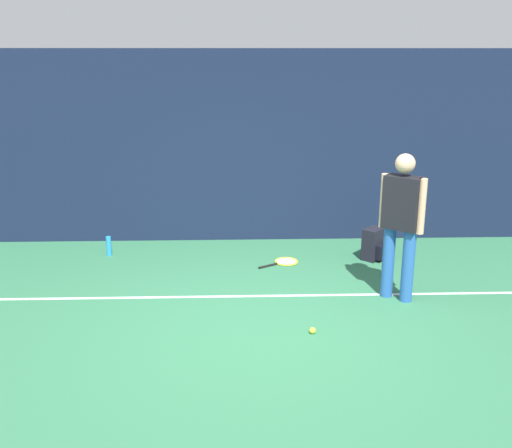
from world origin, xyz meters
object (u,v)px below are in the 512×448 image
Objects in this scene: tennis_ball_near_player at (312,331)px; water_bottle at (109,246)px; tennis_player at (401,218)px; tennis_racket at (285,262)px; backpack at (374,245)px.

tennis_ball_near_player is 0.24× the size of water_bottle.
tennis_ball_near_player is (-1.08, -0.86, -0.93)m from tennis_player.
tennis_player reaches higher than tennis_racket.
backpack reaches higher than tennis_ball_near_player.
backpack is at bearing 126.26° from tennis_player.
tennis_player is 2.76× the size of tennis_racket.
water_bottle is (-3.69, 0.28, -0.07)m from backpack.
tennis_player is at bearing 38.45° from tennis_ball_near_player.
backpack is 2.47m from tennis_ball_near_player.
water_bottle is at bearing 139.64° from tennis_racket.
tennis_racket is 9.32× the size of tennis_ball_near_player.
backpack is at bearing 62.89° from tennis_ball_near_player.
tennis_player reaches higher than tennis_ball_near_player.
tennis_player is 3.86× the size of backpack.
tennis_racket is at bearing 136.57° from backpack.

